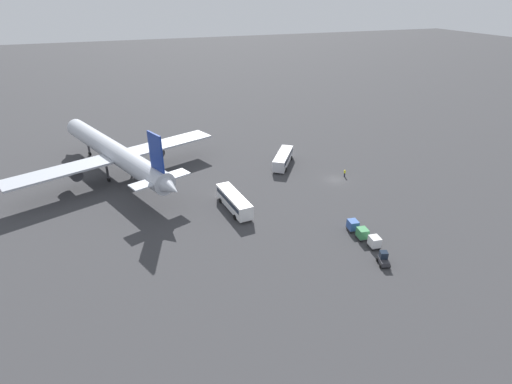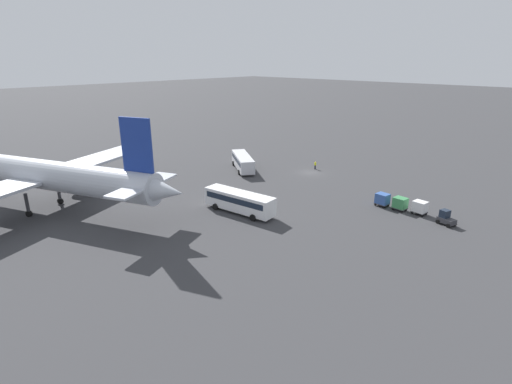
% 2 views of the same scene
% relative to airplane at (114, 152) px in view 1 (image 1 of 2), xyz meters
% --- Properties ---
extents(ground_plane, '(600.00, 600.00, 0.00)m').
position_rel_airplane_xyz_m(ground_plane, '(-19.20, -45.98, -5.74)').
color(ground_plane, '#38383A').
extents(airplane, '(51.79, 45.90, 15.28)m').
position_rel_airplane_xyz_m(airplane, '(0.00, 0.00, 0.00)').
color(airplane, '#B2B7C1').
rests_on(airplane, ground).
extents(shuttle_bus_near, '(11.30, 9.06, 3.06)m').
position_rel_airplane_xyz_m(shuttle_bus_near, '(-7.40, -38.19, -3.89)').
color(shuttle_bus_near, silver).
rests_on(shuttle_bus_near, ground).
extents(shuttle_bus_far, '(12.06, 4.04, 3.21)m').
position_rel_airplane_xyz_m(shuttle_bus_far, '(-24.29, -20.47, -3.81)').
color(shuttle_bus_far, white).
rests_on(shuttle_bus_far, ground).
extents(baggage_tug, '(2.69, 2.26, 2.10)m').
position_rel_airplane_xyz_m(baggage_tug, '(-48.94, -37.20, -4.79)').
color(baggage_tug, '#333338').
rests_on(baggage_tug, ground).
extents(worker_person, '(0.38, 0.38, 1.74)m').
position_rel_airplane_xyz_m(worker_person, '(-18.38, -48.84, -4.87)').
color(worker_person, '#1E1E2D').
rests_on(worker_person, ground).
extents(cargo_cart_white, '(2.17, 1.89, 2.06)m').
position_rel_airplane_xyz_m(cargo_cart_white, '(-44.70, -38.47, -4.54)').
color(cargo_cart_white, '#38383D').
rests_on(cargo_cart_white, ground).
extents(cargo_cart_green, '(2.17, 1.89, 2.06)m').
position_rel_airplane_xyz_m(cargo_cart_green, '(-41.82, -38.03, -4.54)').
color(cargo_cart_green, '#38383D').
rests_on(cargo_cart_green, ground).
extents(cargo_cart_blue, '(2.17, 1.89, 2.06)m').
position_rel_airplane_xyz_m(cargo_cart_blue, '(-38.94, -37.94, -4.54)').
color(cargo_cart_blue, '#38383D').
rests_on(cargo_cart_blue, ground).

